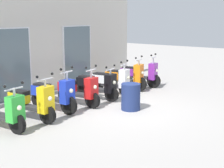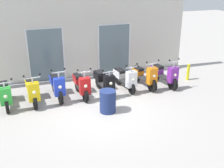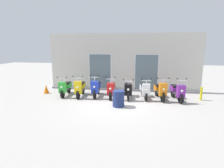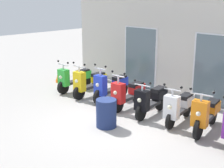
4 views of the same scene
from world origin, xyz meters
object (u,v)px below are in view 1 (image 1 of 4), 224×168
(scooter_blue, at_px, (54,94))
(trash_bin, at_px, (131,97))
(scooter_purple, at_px, (140,74))
(scooter_yellow, at_px, (32,102))
(scooter_white, at_px, (112,81))
(scooter_red, at_px, (79,90))
(scooter_orange, at_px, (126,77))
(curb_bollard, at_px, (152,72))
(scooter_green, at_px, (1,111))
(scooter_black, at_px, (97,85))

(scooter_blue, bearing_deg, trash_bin, -47.85)
(scooter_blue, height_order, scooter_purple, scooter_blue)
(scooter_purple, bearing_deg, scooter_yellow, -179.54)
(scooter_yellow, distance_m, scooter_white, 3.54)
(scooter_red, xyz_separation_m, scooter_purple, (3.45, 0.02, 0.01))
(scooter_white, xyz_separation_m, scooter_orange, (0.82, -0.01, 0.01))
(scooter_purple, height_order, trash_bin, scooter_purple)
(scooter_white, height_order, trash_bin, scooter_white)
(scooter_purple, bearing_deg, scooter_white, 176.83)
(scooter_yellow, relative_size, scooter_purple, 0.94)
(curb_bollard, height_order, trash_bin, trash_bin)
(scooter_purple, xyz_separation_m, trash_bin, (-2.88, -1.49, -0.10))
(scooter_green, height_order, scooter_blue, scooter_blue)
(scooter_red, distance_m, curb_bollard, 4.71)
(scooter_white, relative_size, scooter_orange, 0.92)
(scooter_blue, bearing_deg, scooter_yellow, -170.50)
(scooter_red, relative_size, scooter_purple, 0.93)
(scooter_green, distance_m, curb_bollard, 7.36)
(scooter_blue, relative_size, trash_bin, 2.16)
(scooter_red, relative_size, scooter_white, 1.01)
(scooter_purple, relative_size, curb_bollard, 2.36)
(scooter_black, relative_size, scooter_purple, 0.94)
(scooter_yellow, relative_size, scooter_orange, 0.94)
(scooter_red, xyz_separation_m, scooter_orange, (2.59, 0.10, 0.02))
(scooter_blue, bearing_deg, scooter_orange, -0.41)
(scooter_red, xyz_separation_m, curb_bollard, (4.70, 0.24, -0.12))
(scooter_blue, distance_m, trash_bin, 2.15)
(scooter_green, relative_size, curb_bollard, 2.28)
(scooter_white, height_order, curb_bollard, scooter_white)
(scooter_white, height_order, scooter_purple, scooter_purple)
(scooter_orange, bearing_deg, scooter_black, -177.07)
(scooter_red, height_order, scooter_black, scooter_red)
(curb_bollard, bearing_deg, scooter_red, -177.09)
(curb_bollard, bearing_deg, scooter_purple, -169.98)
(scooter_white, relative_size, curb_bollard, 2.17)
(scooter_yellow, bearing_deg, scooter_orange, 1.62)
(scooter_orange, relative_size, curb_bollard, 2.37)
(scooter_green, distance_m, scooter_black, 3.54)
(scooter_blue, distance_m, scooter_black, 1.77)
(scooter_green, height_order, scooter_red, scooter_red)
(scooter_orange, bearing_deg, curb_bollard, 3.79)
(trash_bin, bearing_deg, curb_bollard, 22.48)
(scooter_yellow, height_order, scooter_red, scooter_yellow)
(scooter_black, xyz_separation_m, scooter_orange, (1.71, 0.09, -0.00))
(scooter_red, relative_size, scooter_black, 0.99)
(scooter_red, height_order, trash_bin, scooter_red)
(scooter_blue, height_order, scooter_white, scooter_blue)
(scooter_black, bearing_deg, scooter_orange, 2.93)
(scooter_white, xyz_separation_m, trash_bin, (-1.21, -1.58, -0.10))
(scooter_yellow, height_order, scooter_white, scooter_yellow)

